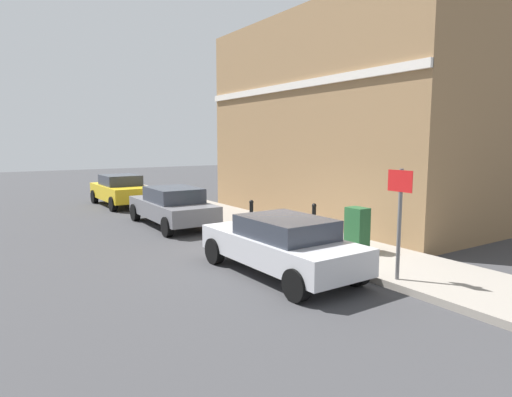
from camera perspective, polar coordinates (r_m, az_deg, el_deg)
ground at (r=11.29m, az=2.69°, el=-7.93°), size 80.00×80.00×0.00m
sidewalk at (r=17.23m, az=-3.90°, el=-2.31°), size 2.58×30.00×0.15m
corner_building at (r=17.67m, az=12.55°, el=9.74°), size 6.13×11.08×7.50m
car_silver at (r=9.92m, az=3.27°, el=-5.89°), size 1.91×4.26×1.33m
car_grey at (r=15.81m, az=-10.81°, el=-0.93°), size 1.92×4.47×1.38m
car_yellow at (r=21.39m, az=-17.17°, el=1.10°), size 1.93×4.19×1.44m
utility_cabinet at (r=11.69m, az=12.99°, el=-4.15°), size 0.46×0.61×1.15m
bollard_near_cabinet at (r=13.05m, az=7.53°, el=-2.72°), size 0.14×0.14×1.04m
bollard_far_kerb at (r=13.66m, az=-0.60°, el=-2.19°), size 0.14×0.14×1.04m
street_sign at (r=9.38m, az=18.16°, el=-1.09°), size 0.08×0.60×2.30m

